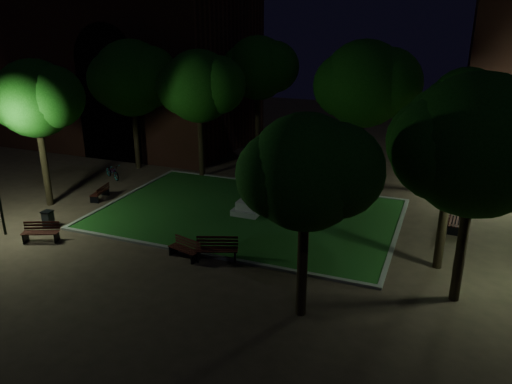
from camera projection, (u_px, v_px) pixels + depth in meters
ground at (232, 229)px, 24.46m from camera, size 80.00×80.00×0.00m
lawn at (248, 214)px, 26.20m from camera, size 15.00×10.00×0.08m
lawn_kerb at (248, 214)px, 26.19m from camera, size 15.40×10.40×0.12m
monument at (248, 198)px, 25.89m from camera, size 1.40×1.40×3.20m
building_main at (120, 49)px, 39.59m from camera, size 20.00×12.00×15.00m
tree_west at (36, 99)px, 25.63m from camera, size 4.95×4.04×7.87m
tree_north_wl at (200, 86)px, 30.56m from camera, size 5.48×4.47×8.02m
tree_north_er at (366, 84)px, 30.83m from camera, size 6.63×5.42×8.59m
tree_ne at (467, 104)px, 27.55m from camera, size 4.94×4.03×7.28m
tree_east at (480, 146)px, 16.42m from camera, size 5.96×4.87×8.26m
tree_se at (308, 173)px, 15.75m from camera, size 4.67×3.81×7.11m
tree_nw at (133, 78)px, 32.19m from camera, size 6.06×4.95×8.53m
tree_far_north at (259, 68)px, 34.78m from camera, size 5.44×4.44×8.64m
tree_extra at (457, 140)px, 18.89m from camera, size 5.35×4.37×7.63m
lamppost_nw at (138, 115)px, 35.65m from camera, size 1.18×0.28×4.54m
lamppost_ne at (500, 150)px, 27.83m from camera, size 1.18×0.28×3.94m
bench_near_left at (185, 249)px, 21.46m from camera, size 1.60×0.92×0.83m
bench_near_right at (217, 249)px, 21.28m from camera, size 1.89×1.21×0.98m
bench_west_near at (41, 233)px, 23.02m from camera, size 1.73×1.18×0.90m
bench_left_side at (100, 193)px, 28.30m from camera, size 0.77×1.53×0.81m
bench_right_side at (454, 221)px, 24.26m from camera, size 0.66×1.68×0.91m
bench_far_side at (352, 176)px, 31.10m from camera, size 1.71×0.63×0.93m
trash_bin at (48, 219)px, 24.60m from camera, size 0.51×0.51×0.82m
bicycle at (112, 171)px, 31.89m from camera, size 1.87×1.42×0.94m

